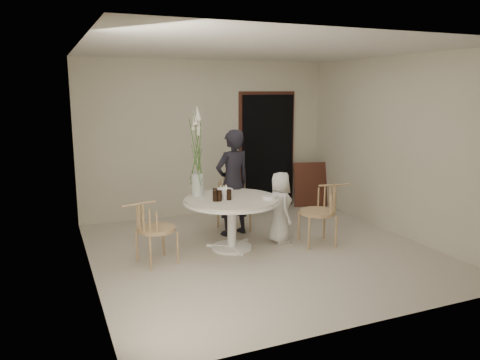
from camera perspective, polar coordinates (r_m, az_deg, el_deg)
name	(u,v)px	position (r m, az deg, el deg)	size (l,w,h in m)	color
ground	(262,251)	(6.56, 2.69, -8.61)	(4.50, 4.50, 0.00)	beige
room_shell	(263,134)	(6.20, 2.83, 5.62)	(4.50, 4.50, 4.50)	silver
doorway	(267,152)	(8.73, 3.37, 3.42)	(1.00, 0.10, 2.10)	black
door_trim	(267,149)	(8.75, 3.26, 3.85)	(1.12, 0.03, 2.22)	#56271D
table	(232,206)	(6.46, -1.02, -3.19)	(1.33, 1.33, 0.73)	white
picture_frame	(310,184)	(9.01, 8.57, -0.53)	(0.63, 0.04, 0.84)	#56271D
chair_far	(231,194)	(7.46, -1.06, -1.68)	(0.51, 0.54, 0.87)	tan
chair_right	(326,205)	(6.81, 10.41, -3.04)	(0.57, 0.54, 0.88)	tan
chair_left	(148,224)	(6.00, -11.17, -5.27)	(0.57, 0.54, 0.84)	tan
girl	(233,183)	(7.08, -0.90, -0.34)	(0.59, 0.39, 1.62)	black
boy	(280,207)	(6.80, 4.90, -3.36)	(0.51, 0.33, 1.04)	silver
birthday_cake	(224,193)	(6.45, -1.97, -1.63)	(0.25, 0.25, 0.17)	white
cola_tumbler_a	(219,196)	(6.25, -2.53, -1.94)	(0.07, 0.07, 0.14)	black
cola_tumbler_b	(229,195)	(6.31, -1.35, -1.81)	(0.07, 0.07, 0.14)	black
cola_tumbler_c	(215,193)	(6.41, -3.07, -1.63)	(0.07, 0.07, 0.14)	black
cola_tumbler_d	(215,196)	(6.25, -3.04, -1.91)	(0.07, 0.07, 0.15)	black
plate_stack	(270,197)	(6.38, 3.63, -2.11)	(0.20, 0.20, 0.05)	white
flower_vase	(197,162)	(6.49, -5.25, 2.25)	(0.17, 0.17, 1.26)	#BAC3BE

